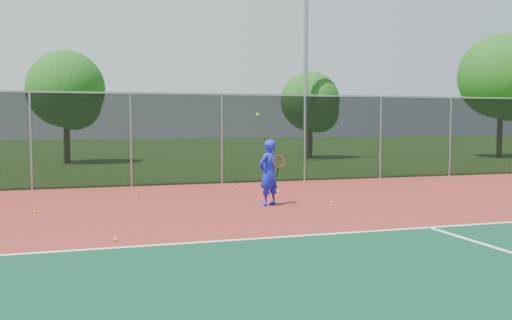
{
  "coord_description": "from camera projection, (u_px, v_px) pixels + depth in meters",
  "views": [
    {
      "loc": [
        -4.6,
        -6.63,
        2.15
      ],
      "look_at": [
        -0.97,
        5.0,
        1.3
      ],
      "focal_mm": 40.0,
      "sensor_mm": 36.0,
      "label": 1
    }
  ],
  "objects": [
    {
      "name": "practice_ball_6",
      "position": [
        137.0,
        195.0,
        15.94
      ],
      "size": [
        0.07,
        0.07,
        0.07
      ],
      "primitive_type": "sphere",
      "color": "#C7D518",
      "rests_on": "court_apron"
    },
    {
      "name": "ground",
      "position": [
        432.0,
        277.0,
        7.83
      ],
      "size": [
        120.0,
        120.0,
        0.0
      ],
      "primitive_type": "plane",
      "color": "#2A5819",
      "rests_on": "ground"
    },
    {
      "name": "practice_ball_1",
      "position": [
        35.0,
        211.0,
        13.11
      ],
      "size": [
        0.07,
        0.07,
        0.07
      ],
      "primitive_type": "sphere",
      "color": "#C7D518",
      "rests_on": "court_apron"
    },
    {
      "name": "fence_back",
      "position": [
        222.0,
        138.0,
        19.15
      ],
      "size": [
        30.0,
        0.06,
        3.03
      ],
      "color": "black",
      "rests_on": "court_apron"
    },
    {
      "name": "tennis_player",
      "position": [
        268.0,
        173.0,
        14.22
      ],
      "size": [
        0.72,
        0.74,
        2.32
      ],
      "color": "#1721DB",
      "rests_on": "court_apron"
    },
    {
      "name": "court_apron",
      "position": [
        362.0,
        246.0,
        9.74
      ],
      "size": [
        30.0,
        20.0,
        0.02
      ],
      "primitive_type": "cube",
      "color": "maroon",
      "rests_on": "ground"
    },
    {
      "name": "tree_back_left",
      "position": [
        68.0,
        92.0,
        28.19
      ],
      "size": [
        3.82,
        3.82,
        5.62
      ],
      "color": "#392614",
      "rests_on": "ground"
    },
    {
      "name": "practice_ball_5",
      "position": [
        236.0,
        188.0,
        17.57
      ],
      "size": [
        0.07,
        0.07,
        0.07
      ],
      "primitive_type": "sphere",
      "color": "#C7D518",
      "rests_on": "court_apron"
    },
    {
      "name": "tree_back_right",
      "position": [
        504.0,
        80.0,
        32.42
      ],
      "size": [
        4.81,
        4.81,
        7.07
      ],
      "color": "#392614",
      "rests_on": "ground"
    },
    {
      "name": "practice_ball_3",
      "position": [
        115.0,
        239.0,
        10.04
      ],
      "size": [
        0.07,
        0.07,
        0.07
      ],
      "primitive_type": "sphere",
      "color": "#C7D518",
      "rests_on": "court_apron"
    },
    {
      "name": "practice_ball_4",
      "position": [
        332.0,
        203.0,
        14.53
      ],
      "size": [
        0.07,
        0.07,
        0.07
      ],
      "primitive_type": "sphere",
      "color": "#C7D518",
      "rests_on": "court_apron"
    },
    {
      "name": "tree_back_mid",
      "position": [
        312.0,
        104.0,
        31.95
      ],
      "size": [
        3.33,
        3.33,
        4.89
      ],
      "color": "#392614",
      "rests_on": "ground"
    },
    {
      "name": "practice_ball_0",
      "position": [
        279.0,
        191.0,
        16.84
      ],
      "size": [
        0.07,
        0.07,
        0.07
      ],
      "primitive_type": "sphere",
      "color": "#C7D518",
      "rests_on": "court_apron"
    },
    {
      "name": "practice_ball_2",
      "position": [
        134.0,
        201.0,
        14.85
      ],
      "size": [
        0.07,
        0.07,
        0.07
      ],
      "primitive_type": "sphere",
      "color": "#C7D518",
      "rests_on": "court_apron"
    },
    {
      "name": "floodlight_n",
      "position": [
        306.0,
        16.0,
        29.63
      ],
      "size": [
        0.9,
        0.4,
        13.52
      ],
      "color": "gray",
      "rests_on": "ground"
    }
  ]
}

